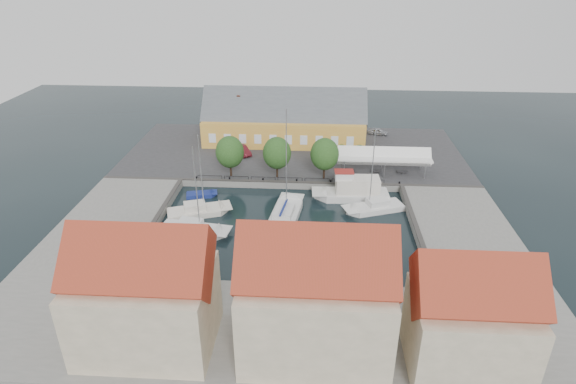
% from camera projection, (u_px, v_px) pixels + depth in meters
% --- Properties ---
extents(ground, '(140.00, 140.00, 0.00)m').
position_uv_depth(ground, '(285.00, 223.00, 61.97)').
color(ground, black).
rests_on(ground, ground).
extents(north_quay, '(56.00, 26.00, 1.00)m').
position_uv_depth(north_quay, '(294.00, 154.00, 82.35)').
color(north_quay, '#2D2D30').
rests_on(north_quay, ground).
extents(west_quay, '(12.00, 24.00, 1.00)m').
position_uv_depth(west_quay, '(112.00, 222.00, 61.18)').
color(west_quay, slate).
rests_on(west_quay, ground).
extents(east_quay, '(12.00, 24.00, 1.00)m').
position_uv_depth(east_quay, '(463.00, 233.00, 58.73)').
color(east_quay, slate).
rests_on(east_quay, ground).
extents(south_bank, '(56.00, 14.00, 1.00)m').
position_uv_depth(south_bank, '(269.00, 335.00, 42.94)').
color(south_bank, slate).
rests_on(south_bank, ground).
extents(quay_edge_fittings, '(56.00, 24.72, 0.40)m').
position_uv_depth(quay_edge_fittings, '(288.00, 199.00, 65.75)').
color(quay_edge_fittings, '#383533').
rests_on(quay_edge_fittings, north_quay).
extents(warehouse, '(28.56, 14.00, 9.55)m').
position_uv_depth(warehouse, '(281.00, 122.00, 85.56)').
color(warehouse, gold).
rests_on(warehouse, north_quay).
extents(tent_canopy, '(14.00, 4.00, 2.83)m').
position_uv_depth(tent_canopy, '(384.00, 157.00, 72.55)').
color(tent_canopy, white).
rests_on(tent_canopy, north_quay).
extents(quay_trees, '(18.20, 4.20, 6.30)m').
position_uv_depth(quay_trees, '(277.00, 153.00, 70.67)').
color(quay_trees, black).
rests_on(quay_trees, north_quay).
extents(car_silver, '(4.00, 2.41, 1.27)m').
position_uv_depth(car_silver, '(378.00, 132.00, 89.23)').
color(car_silver, '#A1A4A9').
rests_on(car_silver, north_quay).
extents(car_red, '(3.69, 4.56, 1.46)m').
position_uv_depth(car_red, '(242.00, 150.00, 80.36)').
color(car_red, '#54131A').
rests_on(car_red, north_quay).
extents(center_sailboat, '(4.79, 11.62, 15.16)m').
position_uv_depth(center_sailboat, '(285.00, 217.00, 62.60)').
color(center_sailboat, silver).
rests_on(center_sailboat, ground).
extents(trawler, '(11.06, 3.68, 5.00)m').
position_uv_depth(trawler, '(353.00, 192.00, 67.79)').
color(trawler, silver).
rests_on(trawler, ground).
extents(east_boat_a, '(8.75, 5.49, 11.87)m').
position_uv_depth(east_boat_a, '(375.00, 208.00, 64.95)').
color(east_boat_a, silver).
rests_on(east_boat_a, ground).
extents(west_boat_b, '(8.92, 5.56, 11.62)m').
position_uv_depth(west_boat_b, '(198.00, 212.00, 64.03)').
color(west_boat_b, beige).
rests_on(west_boat_b, ground).
extents(west_boat_c, '(9.28, 4.18, 12.05)m').
position_uv_depth(west_boat_c, '(193.00, 231.00, 59.67)').
color(west_boat_c, silver).
rests_on(west_boat_c, ground).
extents(launch_sw, '(5.67, 3.27, 0.98)m').
position_uv_depth(launch_sw, '(158.00, 268.00, 52.79)').
color(launch_sw, silver).
rests_on(launch_sw, ground).
extents(launch_nw, '(4.64, 2.67, 0.88)m').
position_uv_depth(launch_nw, '(201.00, 196.00, 68.85)').
color(launch_nw, navy).
rests_on(launch_nw, ground).
extents(townhouses, '(36.30, 8.50, 12.00)m').
position_uv_depth(townhouses, '(289.00, 305.00, 38.48)').
color(townhouses, beige).
rests_on(townhouses, south_bank).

